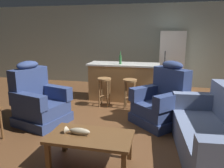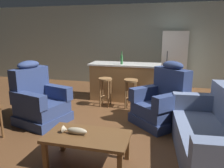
{
  "view_description": "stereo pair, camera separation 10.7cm",
  "coord_description": "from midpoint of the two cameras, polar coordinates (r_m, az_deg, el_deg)",
  "views": [
    {
      "loc": [
        0.93,
        -4.11,
        1.74
      ],
      "look_at": [
        0.02,
        -0.1,
        0.75
      ],
      "focal_mm": 35.0,
      "sensor_mm": 36.0,
      "label": 1
    },
    {
      "loc": [
        1.03,
        -4.09,
        1.74
      ],
      "look_at": [
        0.02,
        -0.1,
        0.75
      ],
      "focal_mm": 35.0,
      "sensor_mm": 36.0,
      "label": 2
    }
  ],
  "objects": [
    {
      "name": "ground_plane",
      "position": [
        4.56,
        -0.68,
        -8.9
      ],
      "size": [
        12.0,
        12.0,
        0.0
      ],
      "color": "brown"
    },
    {
      "name": "back_wall",
      "position": [
        7.3,
        5.06,
        10.0
      ],
      "size": [
        12.0,
        0.05,
        2.6
      ],
      "color": "#939E93",
      "rests_on": "ground_plane"
    },
    {
      "name": "coffee_table",
      "position": [
        2.97,
        -6.74,
        -14.15
      ],
      "size": [
        1.1,
        0.6,
        0.42
      ],
      "color": "brown",
      "rests_on": "ground_plane"
    },
    {
      "name": "fish_figurine",
      "position": [
        2.98,
        -10.07,
        -12.04
      ],
      "size": [
        0.34,
        0.1,
        0.1
      ],
      "color": "#4C3823",
      "rests_on": "coffee_table"
    },
    {
      "name": "couch",
      "position": [
        3.41,
        24.69,
        -12.02
      ],
      "size": [
        1.0,
        1.96,
        0.94
      ],
      "rotation": [
        0.0,
        0.0,
        3.23
      ],
      "color": "#707FA3",
      "rests_on": "ground_plane"
    },
    {
      "name": "recliner_near_lamp",
      "position": [
        4.47,
        -19.26,
        -4.4
      ],
      "size": [
        1.04,
        1.04,
        1.2
      ],
      "rotation": [
        0.0,
        0.0,
        -0.29
      ],
      "color": "navy",
      "rests_on": "ground_plane"
    },
    {
      "name": "recliner_near_island",
      "position": [
        4.31,
        12.31,
        -4.57
      ],
      "size": [
        1.19,
        1.19,
        1.2
      ],
      "rotation": [
        0.0,
        0.0,
        3.94
      ],
      "color": "navy",
      "rests_on": "ground_plane"
    },
    {
      "name": "kitchen_island",
      "position": [
        5.68,
        2.46,
        0.67
      ],
      "size": [
        1.8,
        0.7,
        0.95
      ],
      "color": "#AD7F4C",
      "rests_on": "ground_plane"
    },
    {
      "name": "bar_stool_left",
      "position": [
        5.16,
        -2.6,
        -0.73
      ],
      "size": [
        0.32,
        0.32,
        0.68
      ],
      "color": "olive",
      "rests_on": "ground_plane"
    },
    {
      "name": "bar_stool_right",
      "position": [
        5.04,
        4.07,
        -1.1
      ],
      "size": [
        0.32,
        0.32,
        0.68
      ],
      "color": "olive",
      "rests_on": "ground_plane"
    },
    {
      "name": "refrigerator",
      "position": [
        6.71,
        14.76,
        5.7
      ],
      "size": [
        0.7,
        0.69,
        1.76
      ],
      "color": "white",
      "rests_on": "ground_plane"
    },
    {
      "name": "bottle_tall_green",
      "position": [
        5.44,
        1.63,
        6.45
      ],
      "size": [
        0.06,
        0.06,
        0.32
      ],
      "color": "#2D6B38",
      "rests_on": "kitchen_island"
    }
  ]
}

